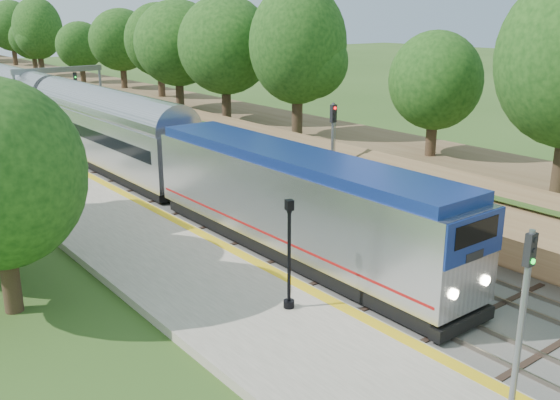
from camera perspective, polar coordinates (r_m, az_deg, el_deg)
trackbed at (r=67.99m, az=-20.94°, el=6.37°), size 9.50×170.00×0.28m
platform at (r=26.05m, az=-6.12°, el=-8.15°), size 6.40×68.00×0.38m
yellow_stripe at (r=27.43m, az=-1.06°, el=-6.27°), size 0.55×68.00×0.01m
embankment at (r=70.56m, az=-14.60°, el=8.84°), size 10.64×170.00×11.70m
signal_gantry at (r=62.77m, az=-19.57°, el=10.12°), size 8.40×0.38×6.20m
trees_behind_platform at (r=26.48m, az=-22.95°, el=1.00°), size 7.82×53.32×7.21m
train at (r=67.53m, az=-22.90°, el=8.15°), size 3.26×108.33×4.79m
lamppost_far at (r=23.25m, az=0.84°, el=-5.57°), size 0.42×0.42×4.27m
signal_platform at (r=18.23m, az=21.38°, el=-8.67°), size 0.31×0.25×5.35m
signal_farside at (r=35.53m, az=4.83°, el=5.01°), size 0.34×0.27×6.18m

